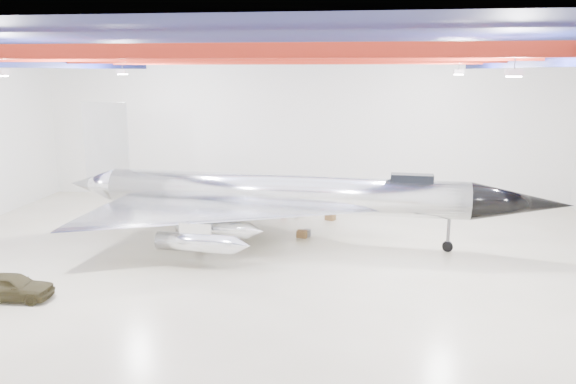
# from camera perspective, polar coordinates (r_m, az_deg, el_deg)

# --- Properties ---
(floor) EXTENTS (40.00, 40.00, 0.00)m
(floor) POSITION_cam_1_polar(r_m,az_deg,el_deg) (29.53, -1.95, -7.09)
(floor) COLOR #C1B699
(floor) RESTS_ON ground
(wall_back) EXTENTS (40.00, 0.00, 40.00)m
(wall_back) POSITION_cam_1_polar(r_m,az_deg,el_deg) (42.96, 1.25, 6.51)
(wall_back) COLOR silver
(wall_back) RESTS_ON floor
(ceiling) EXTENTS (40.00, 40.00, 0.00)m
(ceiling) POSITION_cam_1_polar(r_m,az_deg,el_deg) (27.91, -2.12, 14.76)
(ceiling) COLOR #0A0F38
(ceiling) RESTS_ON wall_back
(ceiling_structure) EXTENTS (39.50, 29.50, 1.08)m
(ceiling_structure) POSITION_cam_1_polar(r_m,az_deg,el_deg) (27.89, -2.11, 13.37)
(ceiling_structure) COLOR maroon
(ceiling_structure) RESTS_ON ceiling
(jet_aircraft) EXTENTS (29.13, 17.87, 7.94)m
(jet_aircraft) POSITION_cam_1_polar(r_m,az_deg,el_deg) (32.30, -0.71, -0.58)
(jet_aircraft) COLOR silver
(jet_aircraft) RESTS_ON floor
(jeep) EXTENTS (3.62, 1.68, 1.20)m
(jeep) POSITION_cam_1_polar(r_m,az_deg,el_deg) (27.43, -26.29, -8.61)
(jeep) COLOR #352F1A
(jeep) RESTS_ON floor
(toolbox_red) EXTENTS (0.52, 0.44, 0.33)m
(toolbox_red) POSITION_cam_1_polar(r_m,az_deg,el_deg) (38.38, -0.47, -2.27)
(toolbox_red) COLOR maroon
(toolbox_red) RESTS_ON floor
(engine_drum) EXTENTS (0.62, 0.62, 0.42)m
(engine_drum) POSITION_cam_1_polar(r_m,az_deg,el_deg) (33.85, 1.96, -4.18)
(engine_drum) COLOR #59595B
(engine_drum) RESTS_ON floor
(parts_bin) EXTENTS (0.77, 0.71, 0.43)m
(parts_bin) POSITION_cam_1_polar(r_m,az_deg,el_deg) (37.59, 4.32, -2.53)
(parts_bin) COLOR olive
(parts_bin) RESTS_ON floor
(crate_small) EXTENTS (0.33, 0.27, 0.23)m
(crate_small) POSITION_cam_1_polar(r_m,az_deg,el_deg) (35.81, -10.21, -3.61)
(crate_small) COLOR #59595B
(crate_small) RESTS_ON floor
(oil_barrel) EXTENTS (0.68, 0.59, 0.42)m
(oil_barrel) POSITION_cam_1_polar(r_m,az_deg,el_deg) (33.64, 1.44, -4.28)
(oil_barrel) COLOR olive
(oil_barrel) RESTS_ON floor
(spares_box) EXTENTS (0.48, 0.48, 0.35)m
(spares_box) POSITION_cam_1_polar(r_m,az_deg,el_deg) (38.33, 0.86, -2.27)
(spares_box) COLOR #59595B
(spares_box) RESTS_ON floor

